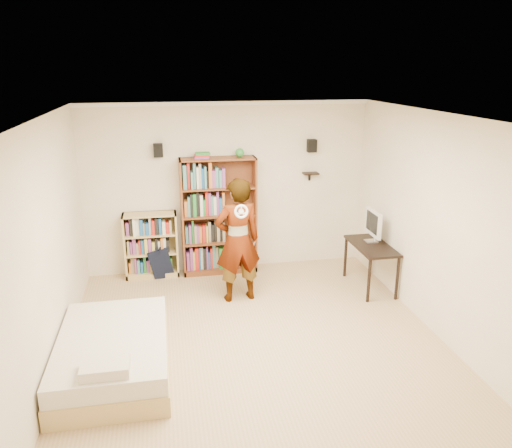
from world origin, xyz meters
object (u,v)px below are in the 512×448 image
(low_bookshelf, at_px, (151,245))
(computer_desk, at_px, (370,266))
(daybed, at_px, (113,349))
(person, at_px, (238,240))
(tall_bookshelf, at_px, (219,216))

(low_bookshelf, bearing_deg, computer_desk, -18.20)
(low_bookshelf, distance_m, daybed, 2.63)
(low_bookshelf, bearing_deg, daybed, -98.71)
(daybed, height_order, person, person)
(low_bookshelf, bearing_deg, tall_bookshelf, -0.90)
(computer_desk, distance_m, daybed, 3.93)
(daybed, bearing_deg, tall_bookshelf, 60.13)
(low_bookshelf, bearing_deg, person, -41.49)
(computer_desk, distance_m, person, 2.08)
(tall_bookshelf, height_order, computer_desk, tall_bookshelf)
(low_bookshelf, xyz_separation_m, computer_desk, (3.23, -1.06, -0.18))
(daybed, bearing_deg, computer_desk, 22.86)
(tall_bookshelf, xyz_separation_m, daybed, (-1.48, -2.57, -0.67))
(tall_bookshelf, relative_size, computer_desk, 1.86)
(tall_bookshelf, bearing_deg, person, -82.55)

